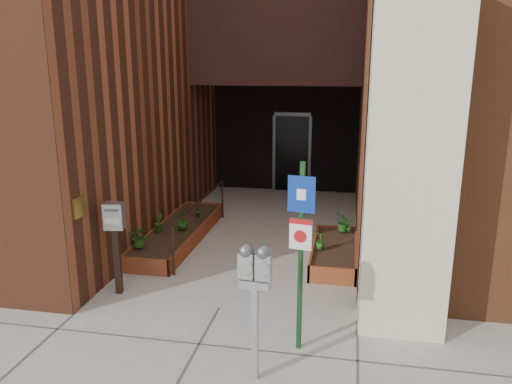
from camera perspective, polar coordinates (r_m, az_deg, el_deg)
The scene contains 15 objects.
ground at distance 7.56m, azimuth -4.27°, elevation -13.07°, with size 80.00×80.00×0.00m, color #9E9991.
architecture at distance 13.59m, azimuth 2.54°, elevation 20.74°, with size 20.00×14.60×10.00m.
planter_left at distance 10.32m, azimuth -8.76°, elevation -4.71°, with size 0.90×3.60×0.30m.
planter_right at distance 9.30m, azimuth 8.95°, elevation -6.90°, with size 0.80×2.20×0.30m.
handrail at distance 9.93m, azimuth -6.26°, elevation -1.67°, with size 0.04×3.34×0.90m.
parking_meter at distance 5.47m, azimuth -0.12°, elevation -9.59°, with size 0.37×0.18×1.63m.
sign_post at distance 5.99m, azimuth 5.14°, elevation -5.25°, with size 0.33×0.10×2.40m.
payment_dropbox at distance 7.90m, azimuth -15.81°, elevation -4.06°, with size 0.32×0.26×1.47m.
shrub_left_a at distance 9.18m, azimuth -13.16°, elevation -4.95°, with size 0.36×0.36×0.40m, color #255718.
shrub_left_b at distance 10.01m, azimuth -11.11°, elevation -3.37°, with size 0.19×0.19×0.35m, color #265518.
shrub_left_c at distance 10.01m, azimuth -8.43°, elevation -3.22°, with size 0.20×0.20×0.35m, color #1B4F16.
shrub_left_d at distance 10.82m, azimuth -6.68°, elevation -1.82°, with size 0.18×0.18×0.35m, color #214F16.
shrub_right_a at distance 8.95m, azimuth 7.36°, elevation -5.56°, with size 0.16×0.16×0.29m, color #205E1A.
shrub_right_b at distance 9.88m, azimuth 10.63°, elevation -3.65°, with size 0.17×0.17×0.32m, color #235418.
shrub_right_c at distance 9.91m, azimuth 9.95°, elevation -3.41°, with size 0.33×0.33×0.37m, color #195317.
Camera 1 is at (1.79, -6.47, 3.49)m, focal length 35.00 mm.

